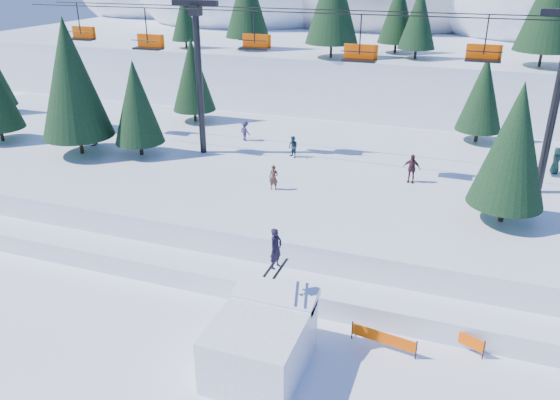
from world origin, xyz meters
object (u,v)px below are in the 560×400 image
(jump_kicker, at_px, (261,341))
(chairlift, at_px, (345,63))
(banner_near, at_px, (383,338))
(banner_far, at_px, (452,334))

(jump_kicker, relative_size, chairlift, 0.12)
(banner_near, height_order, banner_far, same)
(jump_kicker, distance_m, banner_far, 8.24)
(chairlift, distance_m, banner_near, 17.57)
(chairlift, distance_m, banner_far, 17.63)
(banner_near, distance_m, banner_far, 3.00)
(jump_kicker, height_order, chairlift, chairlift)
(jump_kicker, height_order, banner_near, jump_kicker)
(banner_near, relative_size, banner_far, 1.08)
(banner_near, bearing_deg, chairlift, 111.11)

